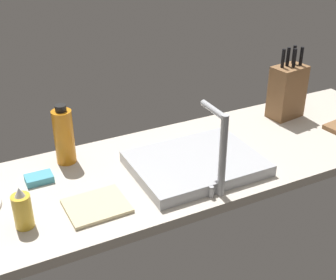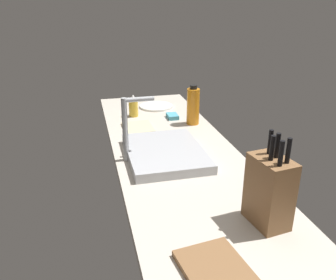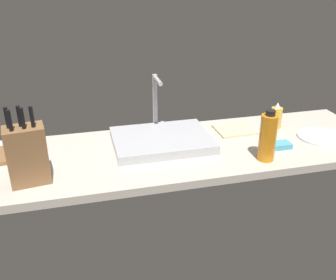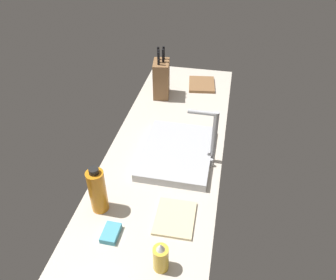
# 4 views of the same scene
# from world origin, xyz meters

# --- Properties ---
(countertop_slab) EXTENTS (1.99, 0.57, 0.04)m
(countertop_slab) POSITION_xyz_m (0.00, 0.00, 0.02)
(countertop_slab) COLOR beige
(countertop_slab) RESTS_ON ground
(sink_basin) EXTENTS (0.44, 0.33, 0.04)m
(sink_basin) POSITION_xyz_m (-0.02, 0.06, 0.06)
(sink_basin) COLOR #B7BABF
(sink_basin) RESTS_ON countertop_slab
(faucet) EXTENTS (0.06, 0.14, 0.28)m
(faucet) POSITION_xyz_m (-0.01, 0.22, 0.20)
(faucet) COLOR #B7BABF
(faucet) RESTS_ON countertop_slab
(knife_block) EXTENTS (0.15, 0.11, 0.30)m
(knife_block) POSITION_xyz_m (-0.58, -0.14, 0.15)
(knife_block) COLOR brown
(knife_block) RESTS_ON countertop_slab
(cutting_board) EXTENTS (0.23, 0.19, 0.02)m
(cutting_board) POSITION_xyz_m (-0.75, 0.10, 0.04)
(cutting_board) COLOR brown
(cutting_board) RESTS_ON countertop_slab
(soap_bottle) EXTENTS (0.06, 0.06, 0.13)m
(soap_bottle) POSITION_xyz_m (0.58, 0.11, 0.09)
(soap_bottle) COLOR gold
(soap_bottle) RESTS_ON countertop_slab
(water_bottle) EXTENTS (0.07, 0.07, 0.22)m
(water_bottle) POSITION_xyz_m (0.37, -0.19, 0.14)
(water_bottle) COLOR orange
(water_bottle) RESTS_ON countertop_slab
(dish_towel) EXTENTS (0.19, 0.16, 0.01)m
(dish_towel) POSITION_xyz_m (0.36, 0.12, 0.04)
(dish_towel) COLOR beige
(dish_towel) RESTS_ON countertop_slab
(dish_sponge) EXTENTS (0.09, 0.06, 0.02)m
(dish_sponge) POSITION_xyz_m (0.49, -0.10, 0.05)
(dish_sponge) COLOR #4CA3BC
(dish_sponge) RESTS_ON countertop_slab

